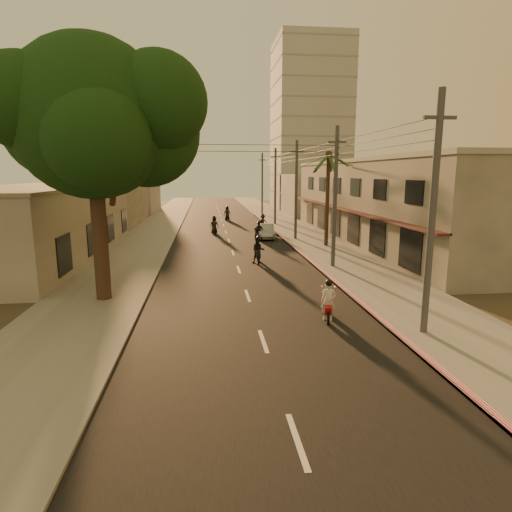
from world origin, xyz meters
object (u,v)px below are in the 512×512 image
at_px(broadleaf_tree, 102,120).
at_px(scooter_far_c, 227,214).
at_px(palm_tree, 329,160).
at_px(scooter_far_b, 263,222).
at_px(scooter_far_a, 214,226).
at_px(scooter_mid_b, 259,232).
at_px(scooter_mid_a, 258,251).
at_px(parked_car, 266,231).
at_px(scooter_red, 328,302).

xyz_separation_m(broadleaf_tree, scooter_far_c, (7.32, 35.12, -7.59)).
xyz_separation_m(palm_tree, scooter_far_b, (-3.83, 11.81, -6.36)).
bearing_deg(broadleaf_tree, scooter_far_b, 67.22).
relative_size(broadleaf_tree, scooter_far_a, 6.35).
relative_size(scooter_mid_b, scooter_far_b, 1.03).
xyz_separation_m(palm_tree, scooter_far_a, (-9.22, 8.73, -6.30)).
xyz_separation_m(scooter_mid_a, scooter_far_b, (2.67, 17.90, -0.06)).
distance_m(broadleaf_tree, parked_car, 22.95).
xyz_separation_m(scooter_far_b, parked_car, (-0.58, -6.64, -0.11)).
height_order(scooter_red, parked_car, scooter_red).
distance_m(scooter_mid_b, scooter_far_c, 17.46).
relative_size(broadleaf_tree, scooter_mid_a, 6.27).
height_order(scooter_red, scooter_mid_a, scooter_mid_a).
relative_size(scooter_mid_a, scooter_far_a, 1.01).
xyz_separation_m(scooter_far_a, parked_car, (4.81, -3.56, -0.16)).
distance_m(scooter_red, parked_car, 23.16).
relative_size(scooter_mid_a, scooter_far_b, 1.10).
bearing_deg(scooter_far_a, palm_tree, -51.55).
bearing_deg(parked_car, scooter_far_c, 104.91).
distance_m(scooter_red, scooter_far_b, 29.81).
xyz_separation_m(scooter_red, scooter_mid_a, (-1.52, 11.89, 0.07)).
bearing_deg(scooter_red, palm_tree, 89.53).
relative_size(scooter_far_b, scooter_far_c, 0.89).
height_order(palm_tree, scooter_far_c, palm_tree).
bearing_deg(scooter_mid_a, scooter_far_b, 86.47).
bearing_deg(broadleaf_tree, palm_tree, 43.48).
bearing_deg(scooter_red, scooter_far_b, 102.81).
bearing_deg(scooter_far_a, scooter_far_b, 21.64).
xyz_separation_m(broadleaf_tree, scooter_far_a, (5.39, 22.59, -7.63)).
bearing_deg(scooter_red, scooter_far_c, 108.39).
height_order(scooter_mid_a, scooter_far_c, scooter_far_c).
xyz_separation_m(scooter_mid_a, scooter_far_c, (-0.78, 27.36, 0.03)).
bearing_deg(scooter_mid_b, broadleaf_tree, -131.05).
relative_size(scooter_red, scooter_far_a, 0.93).
relative_size(scooter_red, scooter_mid_b, 0.97).
bearing_deg(scooter_far_a, broadleaf_tree, -111.53).
relative_size(scooter_mid_b, parked_car, 0.43).
relative_size(scooter_mid_a, scooter_mid_b, 1.06).
xyz_separation_m(palm_tree, scooter_mid_a, (-6.51, -6.10, -6.29)).
distance_m(scooter_mid_a, scooter_far_b, 18.10).
distance_m(scooter_far_a, scooter_far_c, 12.68).
xyz_separation_m(scooter_mid_b, scooter_far_a, (-3.96, 4.81, 0.03)).
distance_m(scooter_far_b, scooter_far_c, 10.07).
height_order(broadleaf_tree, scooter_far_c, broadleaf_tree).
xyz_separation_m(scooter_red, scooter_far_c, (-2.30, 39.24, 0.10)).
distance_m(broadleaf_tree, scooter_mid_a, 13.56).
bearing_deg(scooter_far_b, scooter_mid_b, -107.84).
distance_m(palm_tree, scooter_far_c, 23.33).
height_order(scooter_mid_b, scooter_far_c, scooter_far_c).
relative_size(scooter_red, scooter_mid_a, 0.92).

